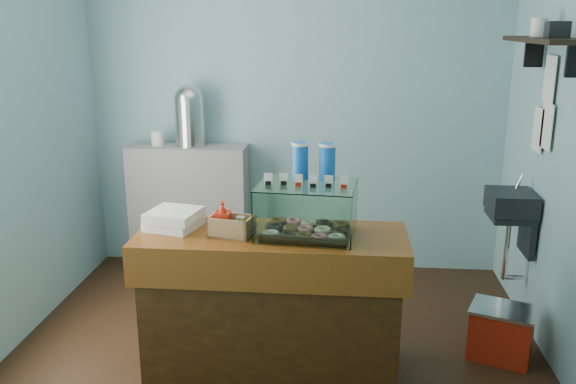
# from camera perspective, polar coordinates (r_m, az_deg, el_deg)

# --- Properties ---
(ground) EXTENTS (3.50, 3.50, 0.00)m
(ground) POSITION_cam_1_polar(r_m,az_deg,el_deg) (4.20, -1.05, -14.41)
(ground) COLOR black
(ground) RESTS_ON ground
(room_shell) EXTENTS (3.54, 3.04, 2.82)m
(room_shell) POSITION_cam_1_polar(r_m,az_deg,el_deg) (3.67, -0.76, 9.37)
(room_shell) COLOR #86BDC3
(room_shell) RESTS_ON ground
(counter) EXTENTS (1.60, 0.60, 0.90)m
(counter) POSITION_cam_1_polar(r_m,az_deg,el_deg) (3.77, -1.51, -10.30)
(counter) COLOR #44290D
(counter) RESTS_ON ground
(back_shelf) EXTENTS (1.00, 0.32, 1.10)m
(back_shelf) POSITION_cam_1_polar(r_m,az_deg,el_deg) (5.34, -9.17, -1.51)
(back_shelf) COLOR gray
(back_shelf) RESTS_ON ground
(display_case) EXTENTS (0.60, 0.46, 0.53)m
(display_case) POSITION_cam_1_polar(r_m,az_deg,el_deg) (3.55, 1.90, -1.37)
(display_case) COLOR black
(display_case) RESTS_ON counter
(condiment_crate) EXTENTS (0.28, 0.20, 0.20)m
(condiment_crate) POSITION_cam_1_polar(r_m,az_deg,el_deg) (3.56, -5.56, -2.97)
(condiment_crate) COLOR tan
(condiment_crate) RESTS_ON counter
(pastry_boxes) EXTENTS (0.35, 0.35, 0.11)m
(pastry_boxes) POSITION_cam_1_polar(r_m,az_deg,el_deg) (3.75, -10.63, -2.50)
(pastry_boxes) COLOR white
(pastry_boxes) RESTS_ON counter
(coffee_urn) EXTENTS (0.28, 0.28, 0.51)m
(coffee_urn) POSITION_cam_1_polar(r_m,az_deg,el_deg) (5.16, -9.20, 7.22)
(coffee_urn) COLOR silver
(coffee_urn) RESTS_ON back_shelf
(red_cooler) EXTENTS (0.48, 0.42, 0.35)m
(red_cooler) POSITION_cam_1_polar(r_m,az_deg,el_deg) (4.25, 19.31, -12.31)
(red_cooler) COLOR red
(red_cooler) RESTS_ON ground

